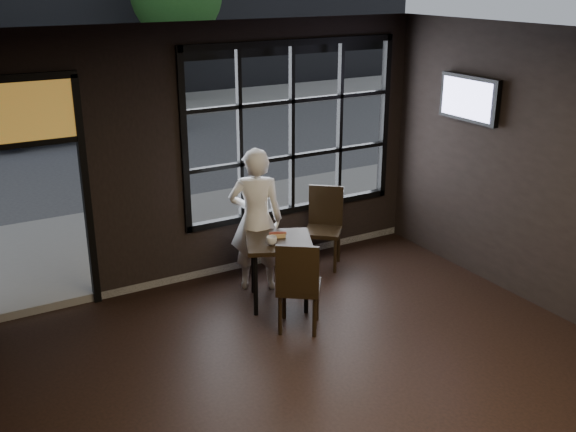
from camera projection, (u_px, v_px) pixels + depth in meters
floor at (372, 420)px, 5.95m from camera, size 6.00×7.00×0.02m
ceiling at (391, 47)px, 4.85m from camera, size 6.00×7.00×0.02m
window_frame at (292, 129)px, 8.75m from camera, size 3.06×0.12×2.28m
stained_transom at (19, 112)px, 7.02m from camera, size 1.20×0.06×0.70m
cafe_table at (279, 271)px, 7.93m from camera, size 0.99×0.99×0.81m
chair_near at (299, 284)px, 7.31m from camera, size 0.64×0.64×1.06m
chair_window at (323, 229)px, 8.89m from camera, size 0.65×0.65×1.06m
man at (256, 220)px, 8.16m from camera, size 0.78×0.68×1.79m
hotdog at (278, 235)px, 7.85m from camera, size 0.22×0.14×0.06m
cup at (272, 241)px, 7.64m from camera, size 0.15×0.15×0.10m
tv at (469, 99)px, 8.28m from camera, size 0.11×0.96×0.56m
navy_car at (69, 99)px, 15.83m from camera, size 5.09×2.12×1.64m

